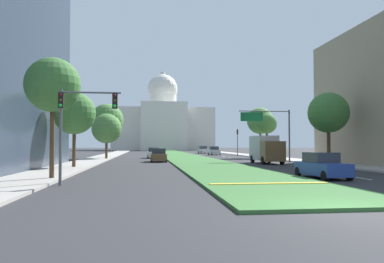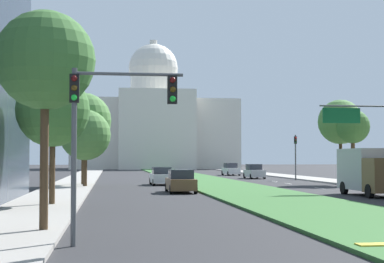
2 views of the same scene
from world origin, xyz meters
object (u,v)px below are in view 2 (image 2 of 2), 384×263
at_px(street_tree_left_far, 85,135).
at_px(sedan_very_far, 231,170).
at_px(traffic_light_near_left, 103,116).
at_px(street_tree_left_near, 45,61).
at_px(box_truck_delivery, 370,171).
at_px(street_tree_left_distant, 83,121).
at_px(sedan_far_horizon, 254,172).
at_px(traffic_light_far_right, 296,151).
at_px(street_tree_left_mid, 53,111).
at_px(sedan_distant, 161,177).
at_px(street_tree_right_far, 353,127).
at_px(capitol_building, 153,126).
at_px(street_tree_right_distant, 340,122).
at_px(sedan_midblock, 181,182).
at_px(overhead_guide_sign, 372,128).

distance_m(street_tree_left_far, sedan_very_far, 40.26).
xyz_separation_m(traffic_light_near_left, street_tree_left_near, (-2.01, 3.09, 2.07)).
height_order(traffic_light_near_left, sedan_very_far, traffic_light_near_left).
height_order(street_tree_left_far, box_truck_delivery, street_tree_left_far).
relative_size(street_tree_left_distant, sedan_far_horizon, 1.88).
relative_size(traffic_light_far_right, street_tree_left_mid, 0.74).
bearing_deg(sedan_distant, street_tree_right_far, -8.17).
bearing_deg(capitol_building, sedan_very_far, -82.64).
relative_size(street_tree_left_near, street_tree_left_mid, 1.08).
height_order(street_tree_right_far, box_truck_delivery, street_tree_right_far).
relative_size(street_tree_left_mid, sedan_distant, 1.59).
bearing_deg(street_tree_left_near, traffic_light_far_right, 63.68).
height_order(capitol_building, street_tree_left_distant, capitol_building).
distance_m(capitol_building, street_tree_left_mid, 113.57).
distance_m(street_tree_left_far, street_tree_right_distant, 24.64).
relative_size(traffic_light_near_left, sedan_distant, 1.18).
distance_m(street_tree_right_far, sedan_midblock, 20.87).
bearing_deg(sedan_very_far, sedan_far_horizon, -89.39).
height_order(traffic_light_near_left, street_tree_left_near, street_tree_left_near).
height_order(traffic_light_near_left, traffic_light_far_right, same).
xyz_separation_m(street_tree_left_far, box_truck_delivery, (19.53, -13.82, -2.83)).
bearing_deg(street_tree_right_distant, sedan_far_horizon, 105.01).
distance_m(street_tree_left_far, street_tree_left_distant, 3.90).
distance_m(street_tree_left_near, street_tree_right_far, 42.17).
height_order(street_tree_left_distant, box_truck_delivery, street_tree_left_distant).
height_order(traffic_light_far_right, street_tree_left_distant, street_tree_left_distant).
relative_size(traffic_light_far_right, box_truck_delivery, 0.81).
xyz_separation_m(street_tree_right_far, sedan_midblock, (-17.52, -10.35, -4.66)).
height_order(street_tree_left_mid, street_tree_right_far, street_tree_right_far).
bearing_deg(street_tree_left_mid, traffic_light_near_left, -79.15).
xyz_separation_m(traffic_light_far_right, sedan_very_far, (-3.62, 20.09, -2.48)).
bearing_deg(overhead_guide_sign, traffic_light_near_left, -128.28).
height_order(street_tree_left_far, sedan_distant, street_tree_left_far).
bearing_deg(sedan_far_horizon, street_tree_left_distant, -139.39).
bearing_deg(street_tree_left_far, street_tree_left_near, -90.06).
height_order(traffic_light_far_right, street_tree_right_distant, street_tree_right_distant).
bearing_deg(sedan_midblock, street_tree_right_far, 30.58).
distance_m(sedan_midblock, sedan_distant, 12.93).
height_order(sedan_distant, sedan_far_horizon, sedan_far_horizon).
bearing_deg(box_truck_delivery, street_tree_left_far, 144.70).
bearing_deg(street_tree_right_distant, overhead_guide_sign, -102.69).
height_order(street_tree_left_distant, street_tree_right_distant, street_tree_left_distant).
bearing_deg(street_tree_left_mid, street_tree_left_distant, 88.77).
height_order(street_tree_left_mid, street_tree_left_distant, street_tree_left_distant).
height_order(traffic_light_far_right, box_truck_delivery, traffic_light_far_right).
relative_size(street_tree_right_far, street_tree_left_distant, 0.83).
bearing_deg(street_tree_right_far, overhead_guide_sign, -106.46).
bearing_deg(street_tree_right_distant, sedan_very_far, 98.60).
bearing_deg(street_tree_left_near, street_tree_left_far, 89.94).
xyz_separation_m(traffic_light_near_left, street_tree_left_mid, (-2.84, 14.81, 1.27)).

